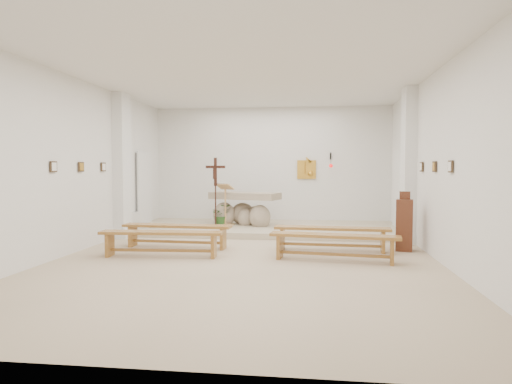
# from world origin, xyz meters

# --- Properties ---
(ground) EXTENTS (7.00, 10.00, 0.00)m
(ground) POSITION_xyz_m (0.00, 0.00, 0.00)
(ground) COLOR #CCB593
(ground) RESTS_ON ground
(wall_left) EXTENTS (0.02, 10.00, 3.50)m
(wall_left) POSITION_xyz_m (-3.49, 0.00, 1.75)
(wall_left) COLOR white
(wall_left) RESTS_ON ground
(wall_right) EXTENTS (0.02, 10.00, 3.50)m
(wall_right) POSITION_xyz_m (3.49, 0.00, 1.75)
(wall_right) COLOR white
(wall_right) RESTS_ON ground
(wall_back) EXTENTS (7.00, 0.02, 3.50)m
(wall_back) POSITION_xyz_m (0.00, 4.99, 1.75)
(wall_back) COLOR white
(wall_back) RESTS_ON ground
(ceiling) EXTENTS (7.00, 10.00, 0.02)m
(ceiling) POSITION_xyz_m (0.00, 0.00, 3.49)
(ceiling) COLOR silver
(ceiling) RESTS_ON wall_back
(sanctuary_platform) EXTENTS (6.98, 3.00, 0.15)m
(sanctuary_platform) POSITION_xyz_m (0.00, 3.50, 0.07)
(sanctuary_platform) COLOR #C1B094
(sanctuary_platform) RESTS_ON ground
(pilaster_left) EXTENTS (0.26, 0.55, 3.50)m
(pilaster_left) POSITION_xyz_m (-3.37, 2.00, 1.75)
(pilaster_left) COLOR white
(pilaster_left) RESTS_ON ground
(pilaster_right) EXTENTS (0.26, 0.55, 3.50)m
(pilaster_right) POSITION_xyz_m (3.37, 2.00, 1.75)
(pilaster_right) COLOR white
(pilaster_right) RESTS_ON ground
(gold_wall_relief) EXTENTS (0.55, 0.04, 0.55)m
(gold_wall_relief) POSITION_xyz_m (1.05, 4.96, 1.65)
(gold_wall_relief) COLOR gold
(gold_wall_relief) RESTS_ON wall_back
(sanctuary_lamp) EXTENTS (0.11, 0.36, 0.44)m
(sanctuary_lamp) POSITION_xyz_m (1.75, 4.71, 1.81)
(sanctuary_lamp) COLOR black
(sanctuary_lamp) RESTS_ON wall_back
(station_frame_left_front) EXTENTS (0.03, 0.20, 0.20)m
(station_frame_left_front) POSITION_xyz_m (-3.47, -0.80, 1.72)
(station_frame_left_front) COLOR #3D2C1A
(station_frame_left_front) RESTS_ON wall_left
(station_frame_left_mid) EXTENTS (0.03, 0.20, 0.20)m
(station_frame_left_mid) POSITION_xyz_m (-3.47, 0.20, 1.72)
(station_frame_left_mid) COLOR #3D2C1A
(station_frame_left_mid) RESTS_ON wall_left
(station_frame_left_rear) EXTENTS (0.03, 0.20, 0.20)m
(station_frame_left_rear) POSITION_xyz_m (-3.47, 1.20, 1.72)
(station_frame_left_rear) COLOR #3D2C1A
(station_frame_left_rear) RESTS_ON wall_left
(station_frame_right_front) EXTENTS (0.03, 0.20, 0.20)m
(station_frame_right_front) POSITION_xyz_m (3.47, -0.80, 1.72)
(station_frame_right_front) COLOR #3D2C1A
(station_frame_right_front) RESTS_ON wall_right
(station_frame_right_mid) EXTENTS (0.03, 0.20, 0.20)m
(station_frame_right_mid) POSITION_xyz_m (3.47, 0.20, 1.72)
(station_frame_right_mid) COLOR #3D2C1A
(station_frame_right_mid) RESTS_ON wall_right
(station_frame_right_rear) EXTENTS (0.03, 0.20, 0.20)m
(station_frame_right_rear) POSITION_xyz_m (3.47, 1.20, 1.72)
(station_frame_right_rear) COLOR #3D2C1A
(station_frame_right_rear) RESTS_ON wall_right
(radiator_left) EXTENTS (0.10, 0.85, 0.52)m
(radiator_left) POSITION_xyz_m (-3.43, 2.70, 0.27)
(radiator_left) COLOR silver
(radiator_left) RESTS_ON ground
(radiator_right) EXTENTS (0.10, 0.85, 0.52)m
(radiator_right) POSITION_xyz_m (3.43, 2.70, 0.27)
(radiator_right) COLOR silver
(radiator_right) RESTS_ON ground
(altar) EXTENTS (2.01, 1.26, 0.97)m
(altar) POSITION_xyz_m (-0.62, 3.64, 0.52)
(altar) COLOR tan
(altar) RESTS_ON sanctuary_platform
(lectern) EXTENTS (0.50, 0.46, 1.16)m
(lectern) POSITION_xyz_m (-1.10, 3.39, 0.72)
(lectern) COLOR tan
(lectern) RESTS_ON sanctuary_platform
(crucifix_stand) EXTENTS (0.55, 0.24, 1.82)m
(crucifix_stand) POSITION_xyz_m (-1.33, 3.24, 1.20)
(crucifix_stand) COLOR #351910
(crucifix_stand) RESTS_ON sanctuary_platform
(potted_plant) EXTENTS (0.64, 0.60, 0.57)m
(potted_plant) POSITION_xyz_m (-1.22, 3.47, 0.43)
(potted_plant) COLOR #2D5D25
(potted_plant) RESTS_ON sanctuary_platform
(donation_pedestal) EXTENTS (0.39, 0.39, 1.22)m
(donation_pedestal) POSITION_xyz_m (3.10, 0.97, 0.54)
(donation_pedestal) COLOR brown
(donation_pedestal) RESTS_ON ground
(bench_left_front) EXTENTS (2.35, 0.49, 0.49)m
(bench_left_front) POSITION_xyz_m (-1.62, 0.73, 0.37)
(bench_left_front) COLOR #A4702F
(bench_left_front) RESTS_ON ground
(bench_right_front) EXTENTS (2.35, 0.50, 0.49)m
(bench_right_front) POSITION_xyz_m (1.62, 0.73, 0.37)
(bench_right_front) COLOR #A4702F
(bench_right_front) RESTS_ON ground
(bench_left_second) EXTENTS (2.35, 0.49, 0.49)m
(bench_left_second) POSITION_xyz_m (-1.62, -0.28, 0.37)
(bench_left_second) COLOR #A4702F
(bench_left_second) RESTS_ON ground
(bench_right_second) EXTENTS (2.36, 0.69, 0.49)m
(bench_right_second) POSITION_xyz_m (1.62, -0.28, 0.37)
(bench_right_second) COLOR #A4702F
(bench_right_second) RESTS_ON ground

